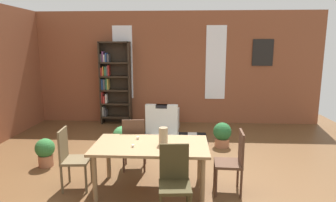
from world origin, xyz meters
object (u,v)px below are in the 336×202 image
at_px(bookshelf_tall, 113,82).
at_px(dining_table, 151,149).
at_px(vase_on_table, 163,136).
at_px(potted_plant_by_shelf, 122,137).
at_px(dining_chair_near_right, 175,180).
at_px(dining_chair_far_left, 134,142).
at_px(armchair_white, 163,120).
at_px(dining_chair_head_left, 71,156).
at_px(potted_plant_corner, 45,151).
at_px(potted_plant_window, 222,134).
at_px(dining_chair_head_right, 233,160).

bearing_deg(bookshelf_tall, dining_table, -69.06).
bearing_deg(vase_on_table, potted_plant_by_shelf, 120.69).
bearing_deg(dining_chair_near_right, vase_on_table, 105.08).
bearing_deg(potted_plant_by_shelf, bookshelf_tall, 107.30).
xyz_separation_m(dining_chair_far_left, armchair_white, (0.34, 2.45, -0.23)).
bearing_deg(dining_chair_near_right, potted_plant_by_shelf, 116.37).
bearing_deg(dining_chair_head_left, potted_plant_by_shelf, 75.01).
bearing_deg(potted_plant_by_shelf, dining_table, -64.40).
relative_size(dining_chair_near_right, armchair_white, 1.14).
height_order(dining_table, potted_plant_corner, dining_table).
bearing_deg(potted_plant_corner, vase_on_table, -19.43).
relative_size(vase_on_table, dining_chair_near_right, 0.27).
relative_size(dining_chair_near_right, potted_plant_corner, 1.81).
relative_size(potted_plant_by_shelf, potted_plant_window, 0.99).
height_order(dining_table, dining_chair_head_right, dining_chair_head_right).
xyz_separation_m(dining_chair_far_left, potted_plant_window, (1.72, 1.32, -0.23)).
xyz_separation_m(dining_chair_near_right, potted_plant_by_shelf, (-1.17, 2.36, -0.22)).
relative_size(dining_chair_near_right, dining_chair_far_left, 1.00).
distance_m(dining_chair_near_right, potted_plant_window, 2.92).
height_order(vase_on_table, armchair_white, vase_on_table).
distance_m(dining_chair_head_left, potted_plant_window, 3.29).
bearing_deg(potted_plant_corner, potted_plant_by_shelf, 34.65).
relative_size(dining_chair_head_left, potted_plant_corner, 1.81).
height_order(bookshelf_tall, potted_plant_window, bookshelf_tall).
xyz_separation_m(vase_on_table, armchair_white, (-0.23, 3.16, -0.58)).
distance_m(dining_chair_head_right, potted_plant_by_shelf, 2.62).
xyz_separation_m(vase_on_table, potted_plant_window, (1.15, 2.03, -0.58)).
bearing_deg(dining_chair_far_left, bookshelf_tall, 109.24).
height_order(dining_chair_head_left, potted_plant_corner, dining_chair_head_left).
bearing_deg(bookshelf_tall, vase_on_table, -66.67).
xyz_separation_m(dining_chair_head_right, potted_plant_by_shelf, (-2.02, 1.65, -0.22)).
distance_m(armchair_white, potted_plant_corner, 3.10).
relative_size(armchair_white, potted_plant_window, 1.55).
xyz_separation_m(potted_plant_by_shelf, potted_plant_window, (2.13, 0.39, -0.01)).
bearing_deg(armchair_white, vase_on_table, -85.81).
height_order(dining_table, bookshelf_tall, bookshelf_tall).
distance_m(vase_on_table, bookshelf_tall, 4.23).
distance_m(dining_table, dining_chair_head_right, 1.24).
bearing_deg(dining_chair_head_left, dining_table, 0.28).
xyz_separation_m(dining_chair_near_right, dining_chair_head_left, (-1.61, 0.70, 0.00)).
distance_m(dining_chair_near_right, dining_chair_far_left, 1.61).
bearing_deg(bookshelf_tall, potted_plant_corner, -100.14).
height_order(vase_on_table, dining_chair_head_right, vase_on_table).
bearing_deg(dining_table, dining_chair_far_left, 118.05).
bearing_deg(bookshelf_tall, dining_chair_far_left, -70.76).
bearing_deg(dining_chair_near_right, dining_table, 118.11).
bearing_deg(dining_chair_near_right, dining_chair_head_right, 39.71).
bearing_deg(potted_plant_window, dining_chair_far_left, -142.35).
height_order(dining_chair_far_left, potted_plant_by_shelf, dining_chair_far_left).
xyz_separation_m(dining_chair_near_right, armchair_white, (-0.42, 3.88, -0.23)).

